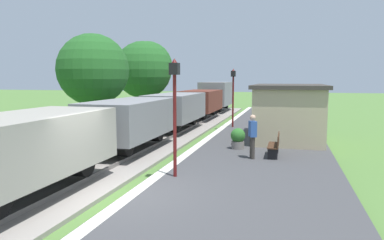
# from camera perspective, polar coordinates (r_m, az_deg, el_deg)

# --- Properties ---
(ground_plane) EXTENTS (160.00, 160.00, 0.00)m
(ground_plane) POSITION_cam_1_polar(r_m,az_deg,el_deg) (10.21, -11.44, -12.58)
(ground_plane) COLOR #517A38
(platform_slab) EXTENTS (6.00, 60.00, 0.25)m
(platform_slab) POSITION_cam_1_polar(r_m,az_deg,el_deg) (9.25, 7.12, -13.72)
(platform_slab) COLOR #424244
(platform_slab) RESTS_ON ground
(platform_edge_stripe) EXTENTS (0.36, 60.00, 0.01)m
(platform_edge_stripe) POSITION_cam_1_polar(r_m,az_deg,el_deg) (9.96, -9.37, -11.48)
(platform_edge_stripe) COLOR silver
(platform_edge_stripe) RESTS_ON platform_slab
(track_ballast) EXTENTS (3.80, 60.00, 0.12)m
(track_ballast) POSITION_cam_1_polar(r_m,az_deg,el_deg) (11.43, -22.46, -10.54)
(track_ballast) COLOR gray
(track_ballast) RESTS_ON ground
(rail_near) EXTENTS (0.07, 60.00, 0.14)m
(rail_near) POSITION_cam_1_polar(r_m,az_deg,el_deg) (10.98, -19.46, -10.41)
(rail_near) COLOR slate
(rail_near) RESTS_ON track_ballast
(rail_far) EXTENTS (0.07, 60.00, 0.14)m
(rail_far) POSITION_cam_1_polar(r_m,az_deg,el_deg) (11.83, -25.30, -9.43)
(rail_far) COLOR slate
(rail_far) RESTS_ON track_ballast
(freight_train) EXTENTS (2.50, 32.60, 2.72)m
(freight_train) POSITION_cam_1_polar(r_m,az_deg,el_deg) (22.93, -2.09, 1.96)
(freight_train) COLOR gray
(freight_train) RESTS_ON rail_near
(station_hut) EXTENTS (3.50, 5.80, 2.78)m
(station_hut) POSITION_cam_1_polar(r_m,az_deg,el_deg) (18.87, 15.17, 1.30)
(station_hut) COLOR tan
(station_hut) RESTS_ON platform_slab
(bench_near_hut) EXTENTS (0.42, 1.50, 0.91)m
(bench_near_hut) POSITION_cam_1_polar(r_m,az_deg,el_deg) (14.59, 13.13, -3.85)
(bench_near_hut) COLOR #422819
(bench_near_hut) RESTS_ON platform_slab
(bench_down_platform) EXTENTS (0.42, 1.50, 0.91)m
(bench_down_platform) POSITION_cam_1_polar(r_m,az_deg,el_deg) (23.12, 13.91, -0.04)
(bench_down_platform) COLOR #422819
(bench_down_platform) RESTS_ON platform_slab
(person_waiting) EXTENTS (0.36, 0.44, 1.71)m
(person_waiting) POSITION_cam_1_polar(r_m,az_deg,el_deg) (13.94, 9.63, -2.33)
(person_waiting) COLOR #38332D
(person_waiting) RESTS_ON platform_slab
(potted_planter) EXTENTS (0.64, 0.64, 0.92)m
(potted_planter) POSITION_cam_1_polar(r_m,az_deg,el_deg) (15.87, 7.33, -2.89)
(potted_planter) COLOR slate
(potted_planter) RESTS_ON platform_slab
(lamp_post_near) EXTENTS (0.28, 0.28, 3.70)m
(lamp_post_near) POSITION_cam_1_polar(r_m,az_deg,el_deg) (11.06, -2.79, 3.86)
(lamp_post_near) COLOR #591414
(lamp_post_near) RESTS_ON platform_slab
(lamp_post_far) EXTENTS (0.28, 0.28, 3.70)m
(lamp_post_far) POSITION_cam_1_polar(r_m,az_deg,el_deg) (22.78, 6.58, 5.26)
(lamp_post_far) COLOR #591414
(lamp_post_far) RESTS_ON platform_slab
(tree_trackside_far) EXTENTS (3.89, 3.89, 5.75)m
(tree_trackside_far) POSITION_cam_1_polar(r_m,az_deg,el_deg) (20.32, -15.50, 7.72)
(tree_trackside_far) COLOR #4C3823
(tree_trackside_far) RESTS_ON ground
(tree_field_left) EXTENTS (4.28, 4.28, 6.11)m
(tree_field_left) POSITION_cam_1_polar(r_m,az_deg,el_deg) (27.32, -7.78, 7.92)
(tree_field_left) COLOR #4C3823
(tree_field_left) RESTS_ON ground
(tree_field_distant) EXTENTS (4.67, 4.67, 6.82)m
(tree_field_distant) POSITION_cam_1_polar(r_m,az_deg,el_deg) (34.28, -7.10, 8.51)
(tree_field_distant) COLOR #4C3823
(tree_field_distant) RESTS_ON ground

